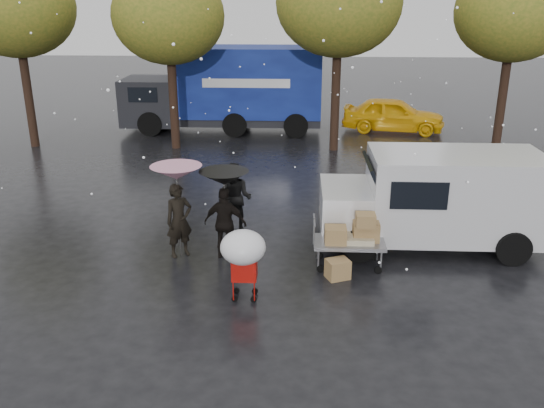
{
  "coord_description": "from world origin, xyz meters",
  "views": [
    {
      "loc": [
        1.22,
        -11.2,
        5.49
      ],
      "look_at": [
        0.62,
        1.0,
        1.04
      ],
      "focal_mm": 38.0,
      "sensor_mm": 36.0,
      "label": 1
    }
  ],
  "objects_px": {
    "vendor_cart": "(353,235)",
    "blue_truck": "(229,89)",
    "white_van": "(437,198)",
    "yellow_taxi": "(393,115)",
    "person_pink": "(179,221)",
    "shopping_cart": "(243,251)",
    "person_black": "(225,223)"
  },
  "relations": [
    {
      "from": "shopping_cart",
      "to": "blue_truck",
      "type": "xyz_separation_m",
      "value": [
        -2.0,
        14.62,
        0.69
      ]
    },
    {
      "from": "person_pink",
      "to": "shopping_cart",
      "type": "bearing_deg",
      "value": -85.76
    },
    {
      "from": "person_pink",
      "to": "vendor_cart",
      "type": "xyz_separation_m",
      "value": [
        3.78,
        -0.37,
        -0.11
      ]
    },
    {
      "from": "person_pink",
      "to": "blue_truck",
      "type": "distance_m",
      "value": 12.66
    },
    {
      "from": "person_pink",
      "to": "person_black",
      "type": "relative_size",
      "value": 1.03
    },
    {
      "from": "person_pink",
      "to": "shopping_cart",
      "type": "xyz_separation_m",
      "value": [
        1.61,
        -2.01,
        0.23
      ]
    },
    {
      "from": "vendor_cart",
      "to": "yellow_taxi",
      "type": "distance_m",
      "value": 13.48
    },
    {
      "from": "person_pink",
      "to": "blue_truck",
      "type": "relative_size",
      "value": 0.2
    },
    {
      "from": "person_pink",
      "to": "shopping_cart",
      "type": "height_order",
      "value": "person_pink"
    },
    {
      "from": "white_van",
      "to": "yellow_taxi",
      "type": "bearing_deg",
      "value": 86.08
    },
    {
      "from": "shopping_cart",
      "to": "yellow_taxi",
      "type": "height_order",
      "value": "shopping_cart"
    },
    {
      "from": "yellow_taxi",
      "to": "blue_truck",
      "type": "bearing_deg",
      "value": 102.15
    },
    {
      "from": "vendor_cart",
      "to": "blue_truck",
      "type": "distance_m",
      "value": 13.68
    },
    {
      "from": "vendor_cart",
      "to": "yellow_taxi",
      "type": "bearing_deg",
      "value": 78.1
    },
    {
      "from": "blue_truck",
      "to": "yellow_taxi",
      "type": "xyz_separation_m",
      "value": [
        6.95,
        0.2,
        -1.04
      ]
    },
    {
      "from": "vendor_cart",
      "to": "white_van",
      "type": "bearing_deg",
      "value": 32.25
    },
    {
      "from": "blue_truck",
      "to": "white_van",
      "type": "bearing_deg",
      "value": -62.46
    },
    {
      "from": "vendor_cart",
      "to": "person_pink",
      "type": "bearing_deg",
      "value": 174.37
    },
    {
      "from": "person_pink",
      "to": "person_black",
      "type": "distance_m",
      "value": 1.02
    },
    {
      "from": "yellow_taxi",
      "to": "white_van",
      "type": "bearing_deg",
      "value": -173.39
    },
    {
      "from": "vendor_cart",
      "to": "blue_truck",
      "type": "xyz_separation_m",
      "value": [
        -4.17,
        12.99,
        1.03
      ]
    },
    {
      "from": "person_black",
      "to": "blue_truck",
      "type": "distance_m",
      "value": 12.77
    },
    {
      "from": "person_black",
      "to": "yellow_taxi",
      "type": "xyz_separation_m",
      "value": [
        5.54,
        12.85,
        -0.09
      ]
    },
    {
      "from": "white_van",
      "to": "blue_truck",
      "type": "height_order",
      "value": "blue_truck"
    },
    {
      "from": "vendor_cart",
      "to": "yellow_taxi",
      "type": "xyz_separation_m",
      "value": [
        2.78,
        13.19,
        -0.01
      ]
    },
    {
      "from": "person_pink",
      "to": "person_black",
      "type": "bearing_deg",
      "value": -36.63
    },
    {
      "from": "white_van",
      "to": "person_black",
      "type": "bearing_deg",
      "value": -169.17
    },
    {
      "from": "shopping_cart",
      "to": "person_pink",
      "type": "bearing_deg",
      "value": 128.76
    },
    {
      "from": "vendor_cart",
      "to": "yellow_taxi",
      "type": "height_order",
      "value": "yellow_taxi"
    },
    {
      "from": "person_black",
      "to": "shopping_cart",
      "type": "relative_size",
      "value": 1.11
    },
    {
      "from": "person_pink",
      "to": "yellow_taxi",
      "type": "height_order",
      "value": "person_pink"
    },
    {
      "from": "shopping_cart",
      "to": "blue_truck",
      "type": "relative_size",
      "value": 0.18
    }
  ]
}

